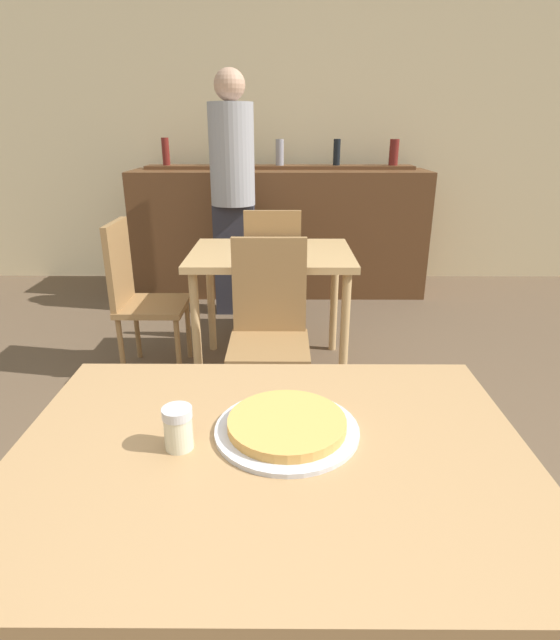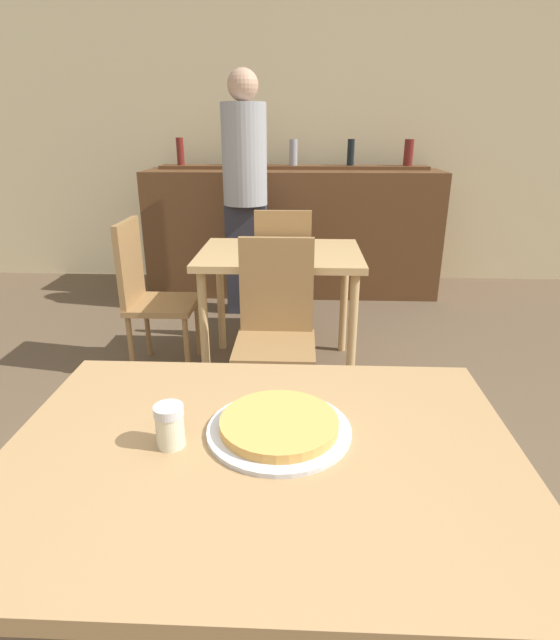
% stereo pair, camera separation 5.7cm
% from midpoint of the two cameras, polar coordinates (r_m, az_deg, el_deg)
% --- Properties ---
extents(wall_back, '(8.00, 0.05, 2.80)m').
position_cam_midpoint_polar(wall_back, '(5.04, 1.99, 20.58)').
color(wall_back, beige).
rests_on(wall_back, ground_plane).
extents(dining_table_near, '(1.17, 0.87, 0.77)m').
position_cam_midpoint_polar(dining_table_near, '(1.21, -0.70, -17.52)').
color(dining_table_near, '#A87F51').
rests_on(dining_table_near, ground_plane).
extents(dining_table_far, '(0.95, 0.73, 0.77)m').
position_cam_midpoint_polar(dining_table_far, '(2.98, 0.56, 5.98)').
color(dining_table_far, tan).
rests_on(dining_table_far, ground_plane).
extents(bar_counter, '(2.60, 0.56, 1.10)m').
position_cam_midpoint_polar(bar_counter, '(4.62, 1.78, 9.94)').
color(bar_counter, brown).
rests_on(bar_counter, ground_plane).
extents(bar_back_shelf, '(2.39, 0.24, 0.26)m').
position_cam_midpoint_polar(bar_back_shelf, '(4.69, 2.04, 17.47)').
color(bar_back_shelf, brown).
rests_on(bar_back_shelf, bar_counter).
extents(chair_far_side_front, '(0.40, 0.40, 0.94)m').
position_cam_midpoint_polar(chair_far_side_front, '(2.53, 0.14, -0.22)').
color(chair_far_side_front, olive).
rests_on(chair_far_side_front, ground_plane).
extents(chair_far_side_back, '(0.40, 0.40, 0.94)m').
position_cam_midpoint_polar(chair_far_side_back, '(3.53, 0.85, 6.00)').
color(chair_far_side_back, olive).
rests_on(chair_far_side_back, ground_plane).
extents(chair_far_side_left, '(0.40, 0.40, 0.94)m').
position_cam_midpoint_polar(chair_far_side_left, '(3.16, -14.38, 3.49)').
color(chair_far_side_left, olive).
rests_on(chair_far_side_left, ground_plane).
extents(pizza_tray, '(0.34, 0.34, 0.04)m').
position_cam_midpoint_polar(pizza_tray, '(1.21, 1.29, -12.05)').
color(pizza_tray, silver).
rests_on(pizza_tray, dining_table_near).
extents(cheese_shaker, '(0.07, 0.07, 0.10)m').
position_cam_midpoint_polar(cheese_shaker, '(1.17, -11.08, -11.76)').
color(cheese_shaker, beige).
rests_on(cheese_shaker, dining_table_near).
extents(person_standing, '(0.34, 0.34, 1.85)m').
position_cam_midpoint_polar(person_standing, '(4.00, -3.57, 14.87)').
color(person_standing, '#2D2D38').
rests_on(person_standing, ground_plane).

